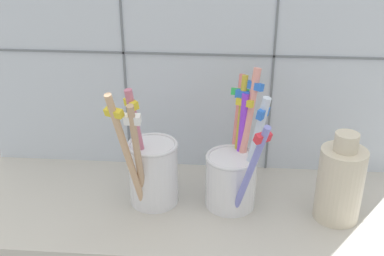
# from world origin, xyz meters

# --- Properties ---
(counter_slab) EXTENTS (0.64, 0.22, 0.02)m
(counter_slab) POSITION_xyz_m (0.00, 0.00, 0.01)
(counter_slab) COLOR #BCB7AD
(counter_slab) RESTS_ON ground
(tile_wall_back) EXTENTS (0.64, 0.02, 0.45)m
(tile_wall_back) POSITION_xyz_m (0.00, 0.12, 0.22)
(tile_wall_back) COLOR silver
(tile_wall_back) RESTS_ON ground
(toothbrush_cup_left) EXTENTS (0.08, 0.11, 0.19)m
(toothbrush_cup_left) POSITION_xyz_m (-0.05, 0.00, 0.07)
(toothbrush_cup_left) COLOR white
(toothbrush_cup_left) RESTS_ON counter_slab
(toothbrush_cup_right) EXTENTS (0.08, 0.16, 0.18)m
(toothbrush_cup_right) POSITION_xyz_m (0.06, 0.01, 0.07)
(toothbrush_cup_right) COLOR white
(toothbrush_cup_right) RESTS_ON counter_slab
(ceramic_vase) EXTENTS (0.06, 0.06, 0.12)m
(ceramic_vase) POSITION_xyz_m (0.19, -0.01, 0.07)
(ceramic_vase) COLOR beige
(ceramic_vase) RESTS_ON counter_slab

